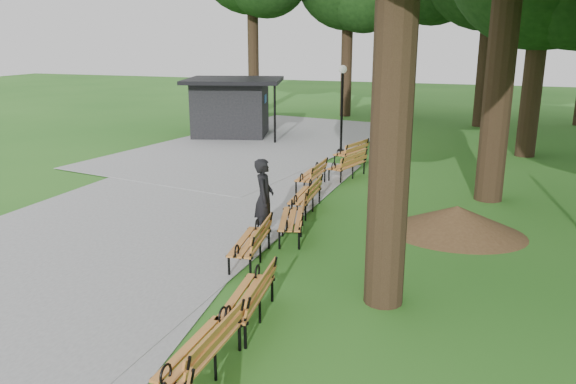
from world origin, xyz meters
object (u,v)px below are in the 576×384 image
(kiosk, at_px, (231,107))
(bench_2, at_px, (247,298))
(bench_4, at_px, (292,219))
(bench_8, at_px, (351,152))
(bench_6, at_px, (311,175))
(bench_5, at_px, (305,196))
(person, at_px, (264,198))
(bench_3, at_px, (250,242))
(bench_1, at_px, (201,349))
(bench_7, at_px, (347,165))
(dirt_mound, at_px, (457,220))
(lamp_post, at_px, (342,91))

(kiosk, bearing_deg, bench_2, -79.72)
(bench_4, xyz_separation_m, bench_8, (-0.45, 8.35, 0.00))
(bench_6, distance_m, bench_8, 4.02)
(kiosk, distance_m, bench_5, 12.52)
(person, relative_size, bench_3, 1.00)
(bench_8, bearing_deg, bench_1, 20.37)
(bench_2, bearing_deg, bench_7, 177.93)
(bench_2, relative_size, bench_7, 1.00)
(kiosk, distance_m, bench_7, 9.60)
(bench_6, relative_size, bench_8, 1.00)
(bench_5, height_order, bench_7, same)
(bench_3, bearing_deg, bench_1, 5.40)
(dirt_mound, height_order, bench_7, bench_7)
(lamp_post, distance_m, bench_3, 12.26)
(kiosk, relative_size, bench_8, 2.29)
(lamp_post, xyz_separation_m, bench_3, (0.95, -12.05, -2.05))
(bench_1, height_order, bench_7, same)
(kiosk, height_order, bench_7, kiosk)
(kiosk, height_order, bench_8, kiosk)
(lamp_post, xyz_separation_m, dirt_mound, (4.99, -8.77, -2.15))
(bench_4, bearing_deg, dirt_mound, 97.91)
(bench_3, bearing_deg, lamp_post, 176.70)
(lamp_post, relative_size, bench_8, 1.85)
(dirt_mound, bearing_deg, bench_8, 121.29)
(person, bearing_deg, kiosk, 12.91)
(bench_4, height_order, bench_8, same)
(person, height_order, bench_7, person)
(bench_3, bearing_deg, bench_8, 172.77)
(bench_5, bearing_deg, bench_6, -170.45)
(bench_7, relative_size, bench_8, 1.00)
(person, bearing_deg, bench_5, -22.94)
(bench_3, bearing_deg, bench_6, 176.59)
(bench_6, bearing_deg, bench_8, 175.02)
(person, height_order, lamp_post, lamp_post)
(bench_4, bearing_deg, bench_5, 173.84)
(bench_5, distance_m, bench_6, 2.35)
(bench_5, distance_m, bench_8, 6.29)
(dirt_mound, xyz_separation_m, bench_2, (-3.09, -5.72, 0.10))
(person, distance_m, bench_2, 4.24)
(bench_2, xyz_separation_m, bench_7, (-0.68, 10.29, 0.00))
(bench_2, xyz_separation_m, bench_4, (-0.61, 4.19, 0.00))
(person, xyz_separation_m, bench_1, (1.26, -5.72, -0.51))
(kiosk, distance_m, bench_6, 10.37)
(bench_8, bearing_deg, bench_7, 25.62)
(bench_6, distance_m, bench_7, 1.91)
(person, distance_m, dirt_mound, 4.69)
(bench_6, bearing_deg, lamp_post, -175.13)
(bench_1, height_order, bench_8, same)
(kiosk, relative_size, bench_3, 2.29)
(bench_2, height_order, bench_6, same)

